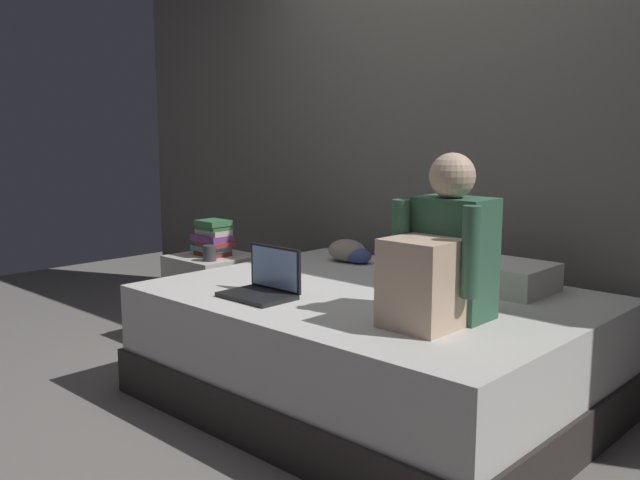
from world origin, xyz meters
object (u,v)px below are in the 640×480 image
bed (373,348)px  book_stack (213,238)px  clothes_pile (350,252)px  pillow (490,274)px  laptop (264,284)px  person_sitting (441,258)px  nightstand (214,299)px  mug (210,253)px

bed → book_stack: size_ratio=8.23×
clothes_pile → pillow: bearing=-2.1°
laptop → pillow: 1.07m
book_stack → laptop: bearing=-25.9°
person_sitting → clothes_pile: size_ratio=2.33×
nightstand → mug: mug is taller
laptop → book_stack: 1.10m
pillow → person_sitting: bearing=-77.0°
person_sitting → book_stack: 1.81m
bed → person_sitting: (0.49, -0.20, 0.52)m
bed → book_stack: book_stack is taller
book_stack → nightstand: bearing=178.3°
book_stack → pillow: bearing=12.9°
person_sitting → clothes_pile: 1.28m
bed → pillow: pillow is taller
mug → person_sitting: bearing=-5.3°
nightstand → mug: 0.36m
nightstand → pillow: (1.64, 0.37, 0.33)m
pillow → mug: pillow is taller
person_sitting → laptop: size_ratio=2.05×
laptop → clothes_pile: bearing=106.5°
book_stack → person_sitting: bearing=-8.7°
person_sitting → book_stack: (-1.78, 0.27, -0.15)m
laptop → mug: bearing=157.5°
book_stack → clothes_pile: size_ratio=0.86×
person_sitting → laptop: bearing=-165.7°
bed → nightstand: bearing=176.7°
person_sitting → nightstand: bearing=171.3°
pillow → clothes_pile: (-0.91, 0.03, -0.01)m
bed → laptop: 0.60m
nightstand → person_sitting: size_ratio=0.81×
nightstand → laptop: (1.00, -0.48, 0.32)m
pillow → clothes_pile: bearing=177.9°
bed → nightstand: bed is taller
laptop → mug: 0.94m
person_sitting → book_stack: person_sitting is taller
book_stack → mug: (0.12, -0.12, -0.06)m
book_stack → mug: 0.18m
person_sitting → mug: size_ratio=7.28×
bed → clothes_pile: size_ratio=7.11×
bed → nightstand: 1.30m
laptop → mug: (-0.87, 0.36, -0.01)m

